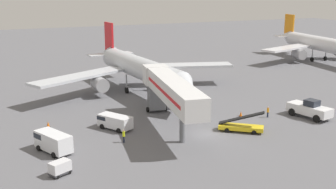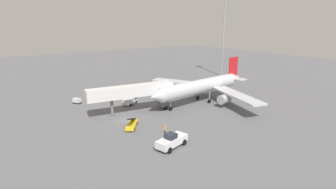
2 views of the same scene
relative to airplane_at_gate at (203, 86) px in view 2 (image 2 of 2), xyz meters
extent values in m
plane|color=slate|center=(0.52, -24.42, -4.46)|extent=(300.00, 300.00, 0.00)
cylinder|color=silver|center=(0.14, -1.33, 0.15)|extent=(6.65, 27.98, 3.82)
cone|color=silver|center=(1.73, -16.76, 0.15)|extent=(4.06, 3.65, 3.74)
cone|color=silver|center=(-1.55, 15.01, 0.43)|extent=(4.13, 5.46, 3.63)
cube|color=red|center=(-1.42, 13.74, 3.97)|extent=(0.77, 4.03, 6.11)
cube|color=silver|center=(0.90, 13.61, 0.62)|extent=(4.86, 3.37, 0.24)
cube|color=silver|center=(-3.66, 13.14, 0.62)|extent=(4.86, 3.37, 0.24)
cube|color=silver|center=(10.16, 2.44, -0.71)|extent=(18.80, 8.97, 0.44)
cube|color=silver|center=(-10.44, 0.32, -0.71)|extent=(18.15, 12.16, 0.44)
cylinder|color=#A8A8AD|center=(7.16, 0.98, -2.20)|extent=(2.73, 3.37, 2.42)
cylinder|color=#A8A8AD|center=(-7.21, -0.50, -2.20)|extent=(2.73, 3.37, 2.42)
cylinder|color=gray|center=(1.25, -12.09, -2.45)|extent=(0.28, 0.28, 2.91)
cylinder|color=black|center=(1.25, -12.09, -3.91)|extent=(0.46, 1.13, 1.10)
cylinder|color=gray|center=(2.15, 0.55, -2.45)|extent=(0.28, 0.28, 2.91)
cylinder|color=black|center=(2.15, 0.55, -3.91)|extent=(0.46, 1.13, 1.10)
cylinder|color=gray|center=(-2.22, 0.10, -2.45)|extent=(0.28, 0.28, 2.91)
cylinder|color=black|center=(-2.22, 0.10, -3.91)|extent=(0.46, 1.13, 1.10)
cube|color=silver|center=(-2.83, -22.10, 1.20)|extent=(5.75, 19.64, 2.70)
cube|color=red|center=(-4.33, -21.88, 1.20)|extent=(2.37, 16.14, 0.44)
cube|color=silver|center=(-1.35, -11.90, 1.20)|extent=(3.82, 3.27, 2.84)
cube|color=#232833|center=(-1.16, -10.62, 1.45)|extent=(3.30, 0.71, 0.90)
cube|color=slate|center=(-1.44, -12.50, -2.11)|extent=(2.78, 2.15, 3.90)
cylinder|color=black|center=(-2.85, -12.29, -4.06)|extent=(0.41, 0.83, 0.80)
cylinder|color=black|center=(-0.03, -12.70, -4.06)|extent=(0.41, 0.83, 0.80)
cylinder|color=slate|center=(-3.38, -25.94, -2.31)|extent=(0.70, 0.70, 4.30)
cube|color=white|center=(18.02, -24.03, -3.27)|extent=(4.02, 6.84, 1.28)
cube|color=#232833|center=(18.10, -24.34, -2.18)|extent=(2.13, 2.18, 0.90)
cylinder|color=black|center=(19.69, -25.75, -3.91)|extent=(0.66, 1.17, 1.10)
cylinder|color=black|center=(17.41, -26.35, -3.91)|extent=(0.66, 1.17, 1.10)
cylinder|color=black|center=(18.63, -21.71, -3.91)|extent=(0.66, 1.17, 1.10)
cylinder|color=black|center=(16.35, -22.31, -3.91)|extent=(0.66, 1.17, 1.10)
cube|color=yellow|center=(5.45, -25.43, -3.88)|extent=(5.72, 4.94, 0.55)
cube|color=black|center=(5.45, -25.43, -2.56)|extent=(5.27, 4.34, 2.05)
cylinder|color=black|center=(7.35, -25.83, -4.16)|extent=(0.61, 0.54, 0.60)
cylinder|color=black|center=(6.34, -27.16, -4.16)|extent=(0.61, 0.54, 0.60)
cylinder|color=black|center=(4.56, -23.70, -4.16)|extent=(0.61, 0.54, 0.60)
cylinder|color=black|center=(3.55, -25.04, -4.16)|extent=(0.61, 0.54, 0.60)
cube|color=white|center=(-9.61, -17.91, -3.37)|extent=(4.20, 5.11, 1.61)
cube|color=#1E232D|center=(-10.48, -16.52, -3.01)|extent=(2.49, 2.35, 0.52)
cylinder|color=black|center=(-11.19, -17.14, -4.12)|extent=(0.66, 0.76, 0.68)
cylinder|color=black|center=(-9.61, -16.15, -4.12)|extent=(0.66, 0.76, 0.68)
cylinder|color=black|center=(-9.60, -19.67, -4.12)|extent=(0.66, 0.76, 0.68)
cylinder|color=black|center=(-8.03, -18.68, -4.12)|extent=(0.66, 0.76, 0.68)
cube|color=white|center=(-18.49, -22.92, -3.17)|extent=(3.94, 5.47, 2.00)
cube|color=#1E232D|center=(-19.20, -21.35, -2.73)|extent=(2.54, 2.33, 0.64)
cylinder|color=black|center=(-20.02, -21.89, -4.12)|extent=(0.61, 0.77, 0.68)
cylinder|color=black|center=(-18.25, -21.08, -4.12)|extent=(0.61, 0.77, 0.68)
cylinder|color=black|center=(-18.72, -24.76, -4.12)|extent=(0.61, 0.77, 0.68)
cylinder|color=black|center=(-16.95, -23.96, -4.12)|extent=(0.61, 0.77, 0.68)
cube|color=#38383D|center=(-18.86, -29.59, -4.17)|extent=(2.45, 2.10, 0.22)
cube|color=silver|center=(-18.86, -29.59, -3.52)|extent=(2.45, 2.10, 1.09)
cylinder|color=black|center=(-19.24, -30.45, -4.28)|extent=(0.37, 0.27, 0.36)
cylinder|color=black|center=(-19.78, -29.42, -4.28)|extent=(0.37, 0.27, 0.36)
cylinder|color=black|center=(-17.94, -29.76, -4.28)|extent=(0.37, 0.27, 0.36)
cylinder|color=black|center=(-18.48, -28.74, -4.28)|extent=(0.37, 0.27, 0.36)
cylinder|color=#1E2333|center=(-10.06, -23.21, -4.06)|extent=(0.32, 0.32, 0.79)
cylinder|color=#D8EA19|center=(-10.06, -23.21, -3.36)|extent=(0.43, 0.43, 0.62)
sphere|color=tan|center=(-10.06, -23.21, -2.92)|extent=(0.21, 0.21, 0.21)
cylinder|color=#1E2333|center=(12.47, -21.62, -4.07)|extent=(0.26, 0.26, 0.77)
cylinder|color=orange|center=(12.47, -21.62, -3.38)|extent=(0.35, 0.35, 0.61)
sphere|color=tan|center=(12.47, -21.62, -2.95)|extent=(0.21, 0.21, 0.21)
cube|color=black|center=(9.12, -19.66, -4.45)|extent=(0.50, 0.50, 0.03)
cone|color=orange|center=(9.12, -19.66, -4.06)|extent=(0.43, 0.43, 0.74)
cube|color=black|center=(-17.82, -13.41, -4.45)|extent=(0.49, 0.49, 0.03)
cone|color=orange|center=(-17.82, -13.41, -4.08)|extent=(0.41, 0.41, 0.72)
cylinder|color=#93969B|center=(-23.10, 31.89, 11.43)|extent=(0.56, 0.56, 31.77)
camera|label=1|loc=(-24.53, -71.09, 14.53)|focal=45.77mm
camera|label=2|loc=(53.23, -49.97, 17.17)|focal=28.45mm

